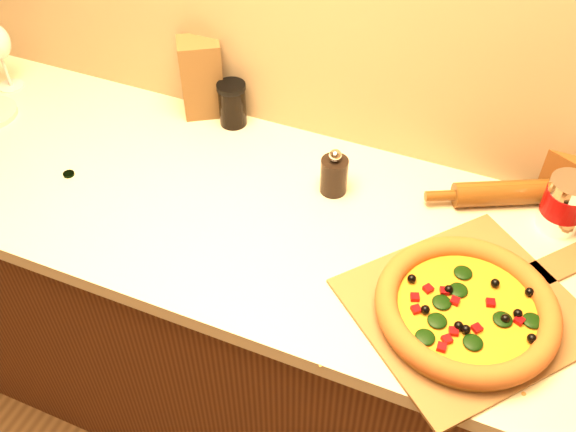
% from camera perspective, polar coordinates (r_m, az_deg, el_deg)
% --- Properties ---
extents(cabinet, '(2.80, 0.65, 0.86)m').
position_cam_1_polar(cabinet, '(1.87, -1.23, -10.02)').
color(cabinet, '#411E0E').
rests_on(cabinet, ground).
extents(countertop, '(2.84, 0.68, 0.04)m').
position_cam_1_polar(countertop, '(1.52, -1.49, -0.25)').
color(countertop, beige).
rests_on(countertop, cabinet).
extents(pizza_peel, '(0.57, 0.59, 0.01)m').
position_cam_1_polar(pizza_peel, '(1.37, 16.08, -7.67)').
color(pizza_peel, brown).
rests_on(pizza_peel, countertop).
extents(pizza, '(0.36, 0.36, 0.05)m').
position_cam_1_polar(pizza, '(1.33, 15.57, -7.88)').
color(pizza, '#AF7C2B').
rests_on(pizza, pizza_peel).
extents(bottle_cap, '(0.04, 0.04, 0.01)m').
position_cam_1_polar(bottle_cap, '(1.69, -18.91, 3.55)').
color(bottle_cap, black).
rests_on(bottle_cap, countertop).
extents(pepper_grinder, '(0.07, 0.07, 0.12)m').
position_cam_1_polar(pepper_grinder, '(1.53, 4.11, 3.72)').
color(pepper_grinder, black).
rests_on(pepper_grinder, countertop).
extents(rolling_pin, '(0.40, 0.22, 0.06)m').
position_cam_1_polar(rolling_pin, '(1.61, 19.64, 1.98)').
color(rolling_pin, '#5F3210').
rests_on(rolling_pin, countertop).
extents(coffee_canister, '(0.10, 0.10, 0.13)m').
position_cam_1_polar(coffee_canister, '(1.56, 23.39, 1.07)').
color(coffee_canister, silver).
rests_on(coffee_canister, countertop).
extents(paper_bag, '(0.14, 0.13, 0.22)m').
position_cam_1_polar(paper_bag, '(1.77, -7.69, 12.11)').
color(paper_bag, brown).
rests_on(paper_bag, countertop).
extents(dark_jar, '(0.08, 0.08, 0.12)m').
position_cam_1_polar(dark_jar, '(1.74, -4.97, 9.89)').
color(dark_jar, black).
rests_on(dark_jar, countertop).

